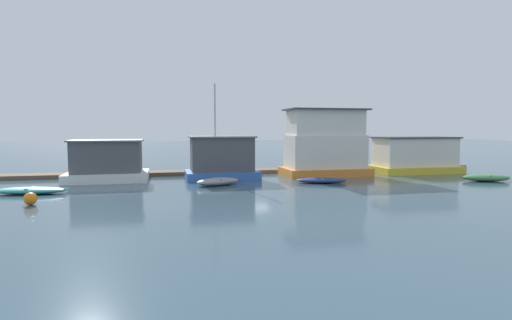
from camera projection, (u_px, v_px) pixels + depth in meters
The scene contains 12 objects.
ground_plane at pixel (253, 177), 31.44m from camera, with size 200.00×200.00×0.00m, color #385160.
dock_walkway at pixel (246, 171), 34.20m from camera, with size 42.40×1.98×0.30m, color brown.
houseboat_white at pixel (108, 162), 28.94m from camera, with size 5.66×4.01×2.98m.
houseboat_blue at pixel (222, 159), 30.20m from camera, with size 5.40×3.58×7.13m.
houseboat_orange at pixel (325, 145), 32.16m from camera, with size 6.79×3.78×5.36m.
houseboat_yellow at pixel (415, 156), 34.31m from camera, with size 7.34×3.78×3.08m.
dinghy_teal at pixel (30, 190), 23.18m from camera, with size 4.27×1.96×0.39m.
dinghy_grey at pixel (218, 181), 26.63m from camera, with size 3.30×2.20×0.52m.
dinghy_navy at pixel (321, 180), 27.77m from camera, with size 3.70×2.02×0.38m.
dinghy_green at pixel (486, 178), 28.71m from camera, with size 3.59×2.23×0.52m.
mooring_post_near_right at pixel (338, 163), 34.71m from camera, with size 0.21×0.21×1.66m, color #846B4C.
buoy_orange at pixel (30, 199), 19.76m from camera, with size 0.63×0.63×0.63m, color orange.
Camera 1 is at (-6.77, -30.50, 3.78)m, focal length 28.00 mm.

